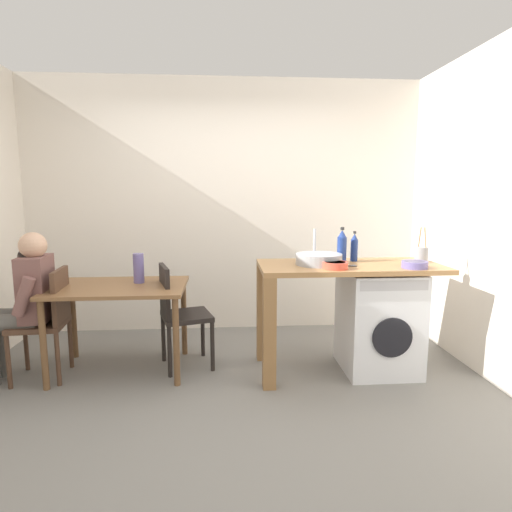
{
  "coord_description": "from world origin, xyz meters",
  "views": [
    {
      "loc": [
        -0.02,
        -2.93,
        1.51
      ],
      "look_at": [
        0.24,
        0.45,
        1.0
      ],
      "focal_mm": 29.88,
      "sensor_mm": 36.0,
      "label": 1
    }
  ],
  "objects_px": {
    "washing_machine": "(378,321)",
    "bottle_squat_brown": "(354,248)",
    "chair_person_seat": "(48,317)",
    "chair_opposite": "(178,310)",
    "mixing_bowl": "(335,265)",
    "utensil_crock": "(421,254)",
    "bottle_tall_green": "(342,246)",
    "dining_table": "(119,297)",
    "colander": "(415,264)",
    "seated_person": "(25,298)",
    "vase": "(139,268)"
  },
  "relations": [
    {
      "from": "washing_machine",
      "to": "bottle_squat_brown",
      "type": "bearing_deg",
      "value": 139.72
    },
    {
      "from": "chair_person_seat",
      "to": "bottle_squat_brown",
      "type": "distance_m",
      "value": 2.6
    },
    {
      "from": "chair_opposite",
      "to": "mixing_bowl",
      "type": "bearing_deg",
      "value": 57.77
    },
    {
      "from": "chair_person_seat",
      "to": "utensil_crock",
      "type": "xyz_separation_m",
      "value": [
        3.09,
        0.0,
        0.48
      ]
    },
    {
      "from": "chair_person_seat",
      "to": "mixing_bowl",
      "type": "relative_size",
      "value": 4.54
    },
    {
      "from": "bottle_tall_green",
      "to": "utensil_crock",
      "type": "bearing_deg",
      "value": -4.35
    },
    {
      "from": "dining_table",
      "to": "washing_machine",
      "type": "distance_m",
      "value": 2.2
    },
    {
      "from": "washing_machine",
      "to": "colander",
      "type": "relative_size",
      "value": 4.3
    },
    {
      "from": "chair_person_seat",
      "to": "bottle_squat_brown",
      "type": "height_order",
      "value": "bottle_squat_brown"
    },
    {
      "from": "chair_person_seat",
      "to": "seated_person",
      "type": "xyz_separation_m",
      "value": [
        -0.16,
        -0.01,
        0.16
      ]
    },
    {
      "from": "chair_person_seat",
      "to": "bottle_squat_brown",
      "type": "relative_size",
      "value": 3.48
    },
    {
      "from": "washing_machine",
      "to": "chair_person_seat",
      "type": "bearing_deg",
      "value": 178.95
    },
    {
      "from": "seated_person",
      "to": "washing_machine",
      "type": "bearing_deg",
      "value": -95.11
    },
    {
      "from": "bottle_squat_brown",
      "to": "mixing_bowl",
      "type": "height_order",
      "value": "bottle_squat_brown"
    },
    {
      "from": "dining_table",
      "to": "seated_person",
      "type": "xyz_separation_m",
      "value": [
        -0.71,
        -0.11,
        0.03
      ]
    },
    {
      "from": "chair_opposite",
      "to": "seated_person",
      "type": "bearing_deg",
      "value": -99.25
    },
    {
      "from": "dining_table",
      "to": "utensil_crock",
      "type": "bearing_deg",
      "value": -2.07
    },
    {
      "from": "chair_person_seat",
      "to": "vase",
      "type": "distance_m",
      "value": 0.81
    },
    {
      "from": "chair_person_seat",
      "to": "chair_opposite",
      "type": "distance_m",
      "value": 1.03
    },
    {
      "from": "washing_machine",
      "to": "bottle_tall_green",
      "type": "relative_size",
      "value": 2.88
    },
    {
      "from": "chair_opposite",
      "to": "bottle_tall_green",
      "type": "height_order",
      "value": "bottle_tall_green"
    },
    {
      "from": "bottle_squat_brown",
      "to": "mixing_bowl",
      "type": "relative_size",
      "value": 1.31
    },
    {
      "from": "bottle_squat_brown",
      "to": "vase",
      "type": "distance_m",
      "value": 1.86
    },
    {
      "from": "bottle_tall_green",
      "to": "vase",
      "type": "height_order",
      "value": "bottle_tall_green"
    },
    {
      "from": "chair_person_seat",
      "to": "bottle_tall_green",
      "type": "distance_m",
      "value": 2.48
    },
    {
      "from": "utensil_crock",
      "to": "vase",
      "type": "distance_m",
      "value": 2.41
    },
    {
      "from": "washing_machine",
      "to": "bottle_tall_green",
      "type": "distance_m",
      "value": 0.7
    },
    {
      "from": "chair_opposite",
      "to": "utensil_crock",
      "type": "distance_m",
      "value": 2.13
    },
    {
      "from": "chair_opposite",
      "to": "mixing_bowl",
      "type": "height_order",
      "value": "mixing_bowl"
    },
    {
      "from": "utensil_crock",
      "to": "colander",
      "type": "xyz_separation_m",
      "value": [
        -0.18,
        -0.27,
        -0.04
      ]
    },
    {
      "from": "chair_opposite",
      "to": "utensil_crock",
      "type": "bearing_deg",
      "value": 70.82
    },
    {
      "from": "mixing_bowl",
      "to": "utensil_crock",
      "type": "distance_m",
      "value": 0.85
    },
    {
      "from": "seated_person",
      "to": "bottle_squat_brown",
      "type": "distance_m",
      "value": 2.73
    },
    {
      "from": "seated_person",
      "to": "utensil_crock",
      "type": "xyz_separation_m",
      "value": [
        3.25,
        0.01,
        0.32
      ]
    },
    {
      "from": "chair_opposite",
      "to": "bottle_squat_brown",
      "type": "relative_size",
      "value": 3.48
    },
    {
      "from": "chair_person_seat",
      "to": "seated_person",
      "type": "relative_size",
      "value": 0.75
    },
    {
      "from": "bottle_squat_brown",
      "to": "utensil_crock",
      "type": "distance_m",
      "value": 0.56
    },
    {
      "from": "utensil_crock",
      "to": "bottle_tall_green",
      "type": "bearing_deg",
      "value": 175.65
    },
    {
      "from": "chair_person_seat",
      "to": "bottle_squat_brown",
      "type": "bearing_deg",
      "value": -91.98
    },
    {
      "from": "bottle_tall_green",
      "to": "utensil_crock",
      "type": "xyz_separation_m",
      "value": [
        0.67,
        -0.05,
        -0.07
      ]
    },
    {
      "from": "washing_machine",
      "to": "vase",
      "type": "relative_size",
      "value": 3.4
    },
    {
      "from": "seated_person",
      "to": "utensil_crock",
      "type": "height_order",
      "value": "utensil_crock"
    },
    {
      "from": "bottle_tall_green",
      "to": "bottle_squat_brown",
      "type": "distance_m",
      "value": 0.14
    },
    {
      "from": "utensil_crock",
      "to": "colander",
      "type": "bearing_deg",
      "value": -123.7
    },
    {
      "from": "mixing_bowl",
      "to": "chair_opposite",
      "type": "bearing_deg",
      "value": 163.58
    },
    {
      "from": "bottle_tall_green",
      "to": "dining_table",
      "type": "bearing_deg",
      "value": 178.75
    },
    {
      "from": "chair_person_seat",
      "to": "washing_machine",
      "type": "bearing_deg",
      "value": -95.41
    },
    {
      "from": "chair_opposite",
      "to": "seated_person",
      "type": "relative_size",
      "value": 0.75
    },
    {
      "from": "chair_opposite",
      "to": "colander",
      "type": "xyz_separation_m",
      "value": [
        1.89,
        -0.39,
        0.44
      ]
    },
    {
      "from": "chair_opposite",
      "to": "colander",
      "type": "relative_size",
      "value": 4.5
    }
  ]
}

